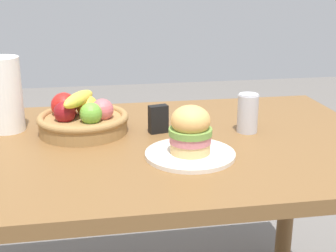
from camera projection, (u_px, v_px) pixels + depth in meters
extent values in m
cube|color=brown|center=(156.00, 147.00, 1.43)|extent=(1.40, 0.90, 0.04)
cylinder|color=brown|center=(288.00, 190.00, 1.99)|extent=(0.07, 0.07, 0.71)
cylinder|color=silver|center=(190.00, 154.00, 1.30)|extent=(0.25, 0.25, 0.01)
cylinder|color=#E5BC75|center=(190.00, 147.00, 1.30)|extent=(0.11, 0.11, 0.03)
cylinder|color=#C67075|center=(190.00, 138.00, 1.29)|extent=(0.12, 0.12, 0.02)
cylinder|color=olive|center=(190.00, 132.00, 1.28)|extent=(0.12, 0.12, 0.02)
ellipsoid|color=#EAAD5D|center=(191.00, 120.00, 1.27)|extent=(0.11, 0.11, 0.08)
cylinder|color=silver|center=(248.00, 114.00, 1.49)|extent=(0.07, 0.07, 0.12)
cylinder|color=silver|center=(249.00, 94.00, 1.47)|extent=(0.06, 0.06, 0.00)
cylinder|color=#9E7542|center=(84.00, 125.00, 1.49)|extent=(0.28, 0.28, 0.05)
torus|color=#9E7542|center=(83.00, 117.00, 1.48)|extent=(0.29, 0.29, 0.02)
sphere|color=#D16066|center=(102.00, 110.00, 1.47)|extent=(0.07, 0.07, 0.07)
sphere|color=gold|center=(87.00, 106.00, 1.51)|extent=(0.07, 0.07, 0.07)
sphere|color=red|center=(64.00, 105.00, 1.51)|extent=(0.08, 0.08, 0.08)
sphere|color=maroon|center=(65.00, 112.00, 1.45)|extent=(0.07, 0.07, 0.07)
sphere|color=#6BAD38|center=(91.00, 114.00, 1.43)|extent=(0.07, 0.07, 0.07)
ellipsoid|color=yellow|center=(79.00, 99.00, 1.47)|extent=(0.13, 0.18, 0.06)
cylinder|color=white|center=(5.00, 95.00, 1.48)|extent=(0.11, 0.11, 0.24)
cube|color=black|center=(158.00, 119.00, 1.48)|extent=(0.07, 0.04, 0.09)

